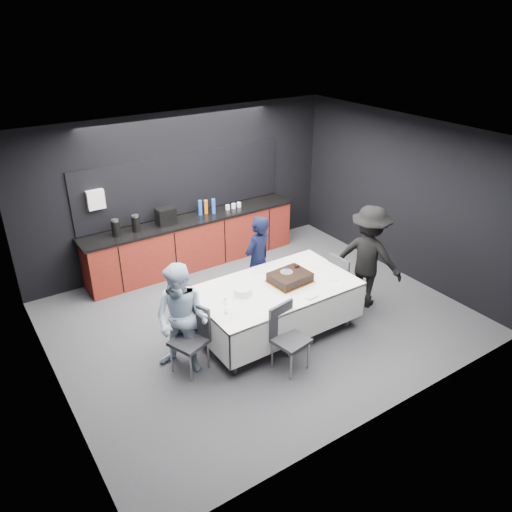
# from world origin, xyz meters

# --- Properties ---
(ground) EXTENTS (6.00, 6.00, 0.00)m
(ground) POSITION_xyz_m (0.00, 0.00, 0.00)
(ground) COLOR #45464A
(ground) RESTS_ON ground
(room_shell) EXTENTS (6.04, 5.04, 2.82)m
(room_shell) POSITION_xyz_m (0.00, 0.00, 1.86)
(room_shell) COLOR white
(room_shell) RESTS_ON ground
(kitchenette) EXTENTS (4.10, 0.64, 2.05)m
(kitchenette) POSITION_xyz_m (-0.02, 2.22, 0.54)
(kitchenette) COLOR maroon
(kitchenette) RESTS_ON ground
(party_table) EXTENTS (2.32, 1.32, 0.78)m
(party_table) POSITION_xyz_m (0.00, -0.40, 0.64)
(party_table) COLOR #99999E
(party_table) RESTS_ON ground
(cake_assembly) EXTENTS (0.62, 0.52, 0.18)m
(cake_assembly) POSITION_xyz_m (0.24, -0.42, 0.85)
(cake_assembly) COLOR #EFB446
(cake_assembly) RESTS_ON party_table
(plate_stack) EXTENTS (0.24, 0.24, 0.10)m
(plate_stack) POSITION_xyz_m (-0.51, -0.34, 0.83)
(plate_stack) COLOR white
(plate_stack) RESTS_ON party_table
(loose_plate_near) EXTENTS (0.20, 0.20, 0.01)m
(loose_plate_near) POSITION_xyz_m (-0.28, -0.82, 0.78)
(loose_plate_near) COLOR white
(loose_plate_near) RESTS_ON party_table
(loose_plate_right_a) EXTENTS (0.21, 0.21, 0.01)m
(loose_plate_right_a) POSITION_xyz_m (0.87, -0.25, 0.78)
(loose_plate_right_a) COLOR white
(loose_plate_right_a) RESTS_ON party_table
(loose_plate_right_b) EXTENTS (0.20, 0.20, 0.01)m
(loose_plate_right_b) POSITION_xyz_m (0.82, -0.69, 0.78)
(loose_plate_right_b) COLOR white
(loose_plate_right_b) RESTS_ON party_table
(loose_plate_far) EXTENTS (0.21, 0.21, 0.01)m
(loose_plate_far) POSITION_xyz_m (0.08, 0.09, 0.78)
(loose_plate_far) COLOR white
(loose_plate_far) RESTS_ON party_table
(fork_pile) EXTENTS (0.18, 0.13, 0.02)m
(fork_pile) POSITION_xyz_m (0.23, -0.93, 0.79)
(fork_pile) COLOR white
(fork_pile) RESTS_ON party_table
(champagne_flute) EXTENTS (0.06, 0.06, 0.22)m
(champagne_flute) POSITION_xyz_m (-0.96, -0.63, 0.94)
(champagne_flute) COLOR white
(champagne_flute) RESTS_ON party_table
(chair_left) EXTENTS (0.54, 0.54, 0.92)m
(chair_left) POSITION_xyz_m (-1.38, -0.48, 0.53)
(chair_left) COLOR #2B2C30
(chair_left) RESTS_ON ground
(chair_right) EXTENTS (0.45, 0.45, 0.92)m
(chair_right) POSITION_xyz_m (1.29, -0.43, 0.53)
(chair_right) COLOR #2B2C30
(chair_right) RESTS_ON ground
(chair_near) EXTENTS (0.49, 0.49, 0.92)m
(chair_near) POSITION_xyz_m (-0.34, -1.14, 0.53)
(chair_near) COLOR #2B2C30
(chair_near) RESTS_ON ground
(person_center) EXTENTS (0.63, 0.51, 1.52)m
(person_center) POSITION_xyz_m (0.25, 0.43, 0.76)
(person_center) COLOR black
(person_center) RESTS_ON ground
(person_left) EXTENTS (0.92, 0.95, 1.55)m
(person_left) POSITION_xyz_m (-1.49, -0.43, 0.77)
(person_left) COLOR silver
(person_left) RESTS_ON ground
(person_right) EXTENTS (1.05, 1.25, 1.69)m
(person_right) POSITION_xyz_m (1.68, -0.56, 0.84)
(person_right) COLOR black
(person_right) RESTS_ON ground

